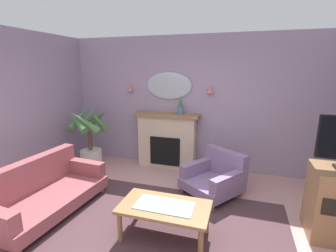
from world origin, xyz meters
name	(u,v)px	position (x,y,z in m)	size (l,w,h in m)	color
floor	(155,249)	(0.00, 0.00, -0.05)	(6.42, 6.05, 0.10)	#C6938E
wall_back	(198,104)	(0.00, 2.58, 1.35)	(6.42, 0.10, 2.71)	#9E8CA8
patterned_rug	(161,235)	(0.00, 0.20, 0.01)	(3.20, 2.40, 0.01)	#4C3338
fireplace	(167,141)	(-0.59, 2.36, 0.57)	(1.36, 0.36, 1.16)	beige
mantel_vase_left	(181,107)	(-0.29, 2.33, 1.31)	(0.12, 0.12, 0.32)	#4C7093
wall_mirror	(169,86)	(-0.59, 2.50, 1.71)	(0.96, 0.06, 0.56)	#B2BCC6
wall_sconce_left	(130,87)	(-1.44, 2.45, 1.66)	(0.14, 0.14, 0.14)	#D17066
wall_sconce_right	(210,89)	(0.26, 2.45, 1.66)	(0.14, 0.14, 0.14)	#D17066
coffee_table	(165,210)	(0.06, 0.18, 0.38)	(1.10, 0.60, 0.45)	olive
floral_couch	(43,191)	(-1.82, 0.21, 0.32)	(0.98, 1.77, 0.76)	#934C51
armchair_by_coffee_table	(216,176)	(0.53, 1.49, 0.31)	(1.13, 1.13, 0.71)	gray
potted_plant_corner_palm	(89,136)	(-2.12, 1.82, 0.68)	(0.84, 0.87, 1.33)	silver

